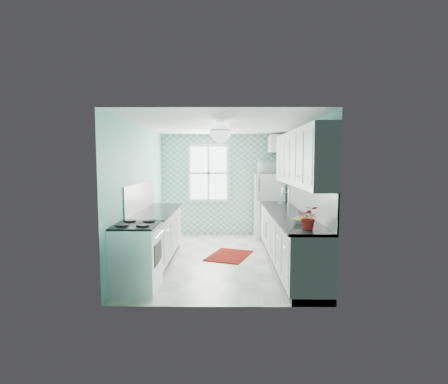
{
  "coord_description": "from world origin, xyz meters",
  "views": [
    {
      "loc": [
        0.1,
        -6.49,
        1.85
      ],
      "look_at": [
        0.05,
        0.25,
        1.25
      ],
      "focal_mm": 28.0,
      "sensor_mm": 36.0,
      "label": 1
    }
  ],
  "objects_px": {
    "stove": "(137,255)",
    "sink": "(280,206)",
    "potted_plant": "(309,217)",
    "microwave": "(269,167)",
    "ceiling_light": "(220,132)",
    "fruit_bowl": "(302,221)",
    "fridge": "(269,206)"
  },
  "relations": [
    {
      "from": "fridge",
      "to": "stove",
      "type": "bearing_deg",
      "value": -123.1
    },
    {
      "from": "stove",
      "to": "sink",
      "type": "relative_size",
      "value": 1.76
    },
    {
      "from": "fruit_bowl",
      "to": "potted_plant",
      "type": "height_order",
      "value": "potted_plant"
    },
    {
      "from": "fridge",
      "to": "fruit_bowl",
      "type": "height_order",
      "value": "fridge"
    },
    {
      "from": "stove",
      "to": "sink",
      "type": "distance_m",
      "value": 3.26
    },
    {
      "from": "ceiling_light",
      "to": "microwave",
      "type": "distance_m",
      "value": 2.89
    },
    {
      "from": "ceiling_light",
      "to": "fruit_bowl",
      "type": "height_order",
      "value": "ceiling_light"
    },
    {
      "from": "stove",
      "to": "fruit_bowl",
      "type": "xyz_separation_m",
      "value": [
        2.4,
        0.13,
        0.49
      ]
    },
    {
      "from": "fridge",
      "to": "microwave",
      "type": "xyz_separation_m",
      "value": [
        0.0,
        0.0,
        0.92
      ]
    },
    {
      "from": "stove",
      "to": "microwave",
      "type": "bearing_deg",
      "value": 52.89
    },
    {
      "from": "ceiling_light",
      "to": "fridge",
      "type": "xyz_separation_m",
      "value": [
        1.11,
        2.59,
        -1.55
      ]
    },
    {
      "from": "fridge",
      "to": "fruit_bowl",
      "type": "distance_m",
      "value": 3.24
    },
    {
      "from": "stove",
      "to": "microwave",
      "type": "relative_size",
      "value": 1.78
    },
    {
      "from": "fruit_bowl",
      "to": "microwave",
      "type": "bearing_deg",
      "value": 91.59
    },
    {
      "from": "ceiling_light",
      "to": "fruit_bowl",
      "type": "bearing_deg",
      "value": -28.0
    },
    {
      "from": "fridge",
      "to": "fruit_bowl",
      "type": "xyz_separation_m",
      "value": [
        0.09,
        -3.23,
        0.2
      ]
    },
    {
      "from": "fruit_bowl",
      "to": "ceiling_light",
      "type": "bearing_deg",
      "value": 152.0
    },
    {
      "from": "sink",
      "to": "fruit_bowl",
      "type": "relative_size",
      "value": 1.87
    },
    {
      "from": "ceiling_light",
      "to": "potted_plant",
      "type": "relative_size",
      "value": 1.08
    },
    {
      "from": "fruit_bowl",
      "to": "potted_plant",
      "type": "relative_size",
      "value": 0.88
    },
    {
      "from": "potted_plant",
      "to": "stove",
      "type": "bearing_deg",
      "value": 172.31
    },
    {
      "from": "fridge",
      "to": "sink",
      "type": "xyz_separation_m",
      "value": [
        0.09,
        -1.19,
        0.16
      ]
    },
    {
      "from": "stove",
      "to": "sink",
      "type": "xyz_separation_m",
      "value": [
        2.4,
        2.16,
        0.44
      ]
    },
    {
      "from": "fruit_bowl",
      "to": "stove",
      "type": "bearing_deg",
      "value": -177.01
    },
    {
      "from": "stove",
      "to": "potted_plant",
      "type": "bearing_deg",
      "value": -10.29
    },
    {
      "from": "stove",
      "to": "potted_plant",
      "type": "distance_m",
      "value": 2.5
    },
    {
      "from": "fridge",
      "to": "stove",
      "type": "xyz_separation_m",
      "value": [
        -2.31,
        -3.36,
        -0.29
      ]
    },
    {
      "from": "ceiling_light",
      "to": "sink",
      "type": "height_order",
      "value": "ceiling_light"
    },
    {
      "from": "fruit_bowl",
      "to": "microwave",
      "type": "height_order",
      "value": "microwave"
    },
    {
      "from": "ceiling_light",
      "to": "microwave",
      "type": "relative_size",
      "value": 0.66
    },
    {
      "from": "fridge",
      "to": "potted_plant",
      "type": "height_order",
      "value": "fridge"
    },
    {
      "from": "potted_plant",
      "to": "microwave",
      "type": "height_order",
      "value": "microwave"
    }
  ]
}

